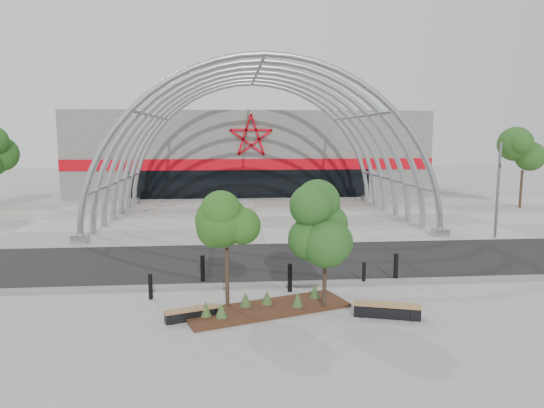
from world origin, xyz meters
The scene contains 18 objects.
ground centered at (0.00, 0.00, 0.00)m, with size 140.00×140.00×0.00m, color gray.
road centered at (0.00, 3.50, 0.01)m, with size 140.00×7.00×0.02m, color black.
forecourt centered at (0.00, 15.50, 0.02)m, with size 60.00×17.00×0.04m, color gray.
kerb centered at (0.00, -0.25, 0.06)m, with size 60.00×0.50×0.12m, color slate.
arena_building centered at (0.00, 33.45, 3.99)m, with size 34.00×15.24×8.00m.
vault_canopy centered at (0.00, 15.50, 0.02)m, with size 20.80×15.80×20.36m.
planting_bed centered at (-0.81, -2.80, 0.14)m, with size 5.72×3.36×0.58m.
signal_pole centered at (12.86, 7.26, 2.82)m, with size 0.20×0.76×5.39m.
street_tree_0 centered at (-2.06, -2.52, 2.93)m, with size 1.79×1.79×4.08m.
street_tree_1 centered at (1.16, -2.85, 2.93)m, with size 1.72×1.72×4.08m.
bench_0 centered at (-3.18, -3.40, 0.18)m, with size 1.79×0.93×0.37m.
bench_1 centered at (3.03, -3.74, 0.22)m, with size 2.18×1.05×0.45m.
bollard_0 centered at (-4.79, -1.32, 0.46)m, with size 0.15×0.15×0.92m, color black.
bollard_1 centered at (-3.06, 0.63, 0.53)m, with size 0.17×0.17×1.07m, color black.
bollard_2 centered at (0.24, -0.91, 0.53)m, with size 0.17×0.17×1.06m, color black.
bollard_3 centered at (3.24, -0.25, 0.43)m, with size 0.14×0.14×0.87m, color black.
bollard_4 centered at (4.62, 0.04, 0.56)m, with size 0.18×0.18×1.12m, color black.
bg_tree_1 centered at (21.00, 18.00, 4.25)m, with size 2.70×2.70×5.91m.
Camera 1 is at (-1.92, -18.22, 5.81)m, focal length 32.00 mm.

